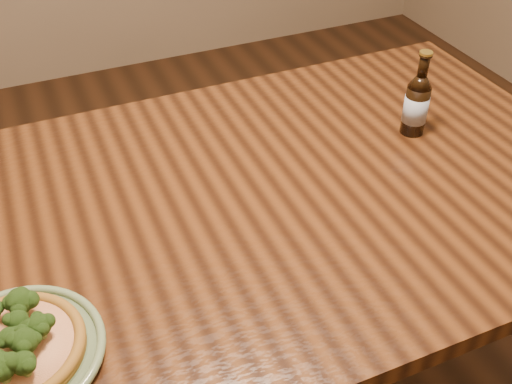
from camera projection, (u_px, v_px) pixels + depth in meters
name	position (u px, v px, depth m)	size (l,w,h in m)	color
table	(231.00, 237.00, 1.23)	(1.60, 0.90, 0.75)	#47250F
plate	(15.00, 354.00, 0.88)	(0.26, 0.26, 0.02)	#687F57
pizza	(11.00, 346.00, 0.86)	(0.21, 0.21, 0.07)	olive
beer_bottle	(416.00, 104.00, 1.32)	(0.05, 0.05, 0.20)	black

